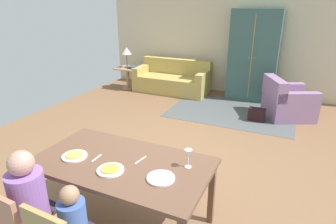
{
  "coord_description": "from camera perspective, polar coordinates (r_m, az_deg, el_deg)",
  "views": [
    {
      "loc": [
        1.5,
        -3.45,
        2.2
      ],
      "look_at": [
        0.04,
        -0.28,
        0.85
      ],
      "focal_mm": 30.21,
      "sensor_mm": 36.0,
      "label": 1
    }
  ],
  "objects": [
    {
      "name": "ground_plane",
      "position": [
        4.85,
        3.92,
        -6.09
      ],
      "size": [
        6.94,
        6.38,
        0.02
      ],
      "primitive_type": "cube",
      "color": "brown"
    },
    {
      "name": "back_wall",
      "position": [
        7.49,
        13.44,
        14.01
      ],
      "size": [
        6.94,
        0.1,
        2.7
      ],
      "primitive_type": "cube",
      "color": "beige",
      "rests_on": "ground_plane"
    },
    {
      "name": "dining_table",
      "position": [
        2.86,
        -9.3,
        -11.09
      ],
      "size": [
        1.73,
        0.95,
        0.76
      ],
      "color": "brown",
      "rests_on": "ground_plane"
    },
    {
      "name": "plate_near_man",
      "position": [
        3.01,
        -18.33,
        -8.45
      ],
      "size": [
        0.25,
        0.25,
        0.02
      ],
      "primitive_type": "cylinder",
      "color": "silver",
      "rests_on": "dining_table"
    },
    {
      "name": "pizza_near_man",
      "position": [
        3.01,
        -18.36,
        -8.2
      ],
      "size": [
        0.17,
        0.17,
        0.01
      ],
      "primitive_type": "cylinder",
      "color": "#DF9B4C",
      "rests_on": "plate_near_man"
    },
    {
      "name": "plate_near_child",
      "position": [
        2.7,
        -11.55,
        -11.42
      ],
      "size": [
        0.25,
        0.25,
        0.02
      ],
      "primitive_type": "cylinder",
      "color": "white",
      "rests_on": "dining_table"
    },
    {
      "name": "pizza_near_child",
      "position": [
        2.69,
        -11.57,
        -11.15
      ],
      "size": [
        0.17,
        0.17,
        0.01
      ],
      "primitive_type": "cylinder",
      "color": "gold",
      "rests_on": "plate_near_child"
    },
    {
      "name": "plate_near_woman",
      "position": [
        2.54,
        -1.46,
        -13.2
      ],
      "size": [
        0.25,
        0.25,
        0.02
      ],
      "primitive_type": "cylinder",
      "color": "white",
      "rests_on": "dining_table"
    },
    {
      "name": "wine_glass",
      "position": [
        2.64,
        4.12,
        -8.6
      ],
      "size": [
        0.07,
        0.07,
        0.19
      ],
      "color": "silver",
      "rests_on": "dining_table"
    },
    {
      "name": "fork",
      "position": [
        2.93,
        -14.22,
        -9.0
      ],
      "size": [
        0.02,
        0.15,
        0.01
      ],
      "primitive_type": "cube",
      "rotation": [
        0.0,
        0.0,
        0.01
      ],
      "color": "silver",
      "rests_on": "dining_table"
    },
    {
      "name": "knife",
      "position": [
        2.82,
        -5.58,
        -9.63
      ],
      "size": [
        0.04,
        0.17,
        0.01
      ],
      "primitive_type": "cube",
      "rotation": [
        0.0,
        0.0,
        -0.17
      ],
      "color": "silver",
      "rests_on": "dining_table"
    },
    {
      "name": "person_man",
      "position": [
        2.86,
        -25.24,
        -17.48
      ],
      "size": [
        0.3,
        0.41,
        1.11
      ],
      "color": "#313041",
      "rests_on": "ground_plane"
    },
    {
      "name": "area_rug",
      "position": [
        6.29,
        12.68,
        0.12
      ],
      "size": [
        2.6,
        1.8,
        0.01
      ],
      "primitive_type": "cube",
      "color": "#4E5253",
      "rests_on": "ground_plane"
    },
    {
      "name": "couch",
      "position": [
        7.51,
        0.88,
        6.44
      ],
      "size": [
        1.92,
        0.86,
        0.82
      ],
      "color": "tan",
      "rests_on": "ground_plane"
    },
    {
      "name": "armchair",
      "position": [
        6.25,
        22.8,
        1.87
      ],
      "size": [
        1.15,
        1.14,
        0.82
      ],
      "color": "gray",
      "rests_on": "ground_plane"
    },
    {
      "name": "armoire",
      "position": [
        7.05,
        16.89,
        10.81
      ],
      "size": [
        1.1,
        0.59,
        2.1
      ],
      "color": "#365954",
      "rests_on": "ground_plane"
    },
    {
      "name": "side_table",
      "position": [
        7.83,
        -8.13,
        7.42
      ],
      "size": [
        0.56,
        0.56,
        0.58
      ],
      "color": "#A47F60",
      "rests_on": "ground_plane"
    },
    {
      "name": "table_lamp",
      "position": [
        7.71,
        -8.37,
        11.98
      ],
      "size": [
        0.26,
        0.26,
        0.54
      ],
      "color": "#414C2F",
      "rests_on": "side_table"
    },
    {
      "name": "book_lower",
      "position": [
        7.71,
        -6.78,
        8.91
      ],
      "size": [
        0.22,
        0.16,
        0.03
      ],
      "primitive_type": "cube",
      "color": "#A23539",
      "rests_on": "side_table"
    },
    {
      "name": "book_upper",
      "position": [
        7.65,
        -7.23,
        9.01
      ],
      "size": [
        0.22,
        0.16,
        0.03
      ],
      "primitive_type": "cube",
      "color": "#2B4E77",
      "rests_on": "book_lower"
    },
    {
      "name": "handbag",
      "position": [
        5.89,
        17.45,
        -0.5
      ],
      "size": [
        0.32,
        0.16,
        0.26
      ],
      "primitive_type": "cube",
      "color": "black",
      "rests_on": "ground_plane"
    }
  ]
}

